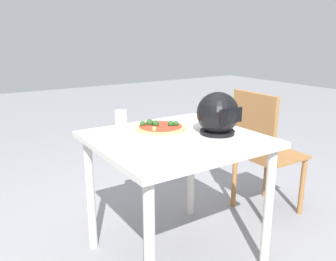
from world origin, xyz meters
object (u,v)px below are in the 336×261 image
at_px(chair_side, 262,148).
at_px(drinking_glass, 121,119).
at_px(dining_table, 176,155).
at_px(motorcycle_helmet, 218,114).
at_px(pizza, 160,127).

bearing_deg(chair_side, drinking_glass, -14.78).
relative_size(dining_table, drinking_glass, 8.49).
bearing_deg(motorcycle_helmet, pizza, -41.57).
distance_m(drinking_glass, chair_side, 1.02).
xyz_separation_m(pizza, drinking_glass, (0.14, -0.21, 0.03)).
xyz_separation_m(dining_table, drinking_glass, (0.16, -0.34, 0.16)).
relative_size(dining_table, motorcycle_helmet, 3.72).
relative_size(motorcycle_helmet, drinking_glass, 2.28).
distance_m(pizza, chair_side, 0.85).
xyz_separation_m(dining_table, pizza, (0.02, -0.13, 0.13)).
height_order(motorcycle_helmet, drinking_glass, motorcycle_helmet).
height_order(dining_table, drinking_glass, drinking_glass).
height_order(pizza, chair_side, chair_side).
relative_size(pizza, chair_side, 0.31).
bearing_deg(motorcycle_helmet, chair_side, -163.22).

